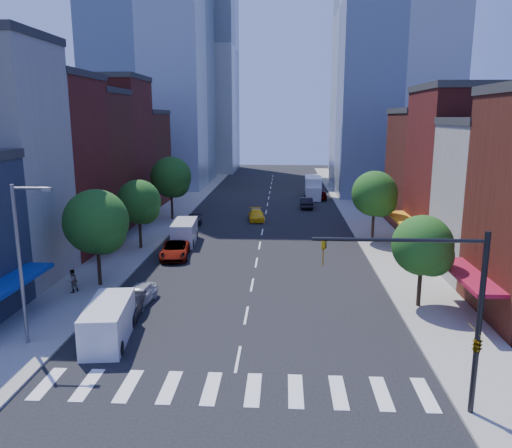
{
  "coord_description": "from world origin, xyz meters",
  "views": [
    {
      "loc": [
        2.31,
        -24.34,
        12.62
      ],
      "look_at": [
        0.35,
        11.03,
        5.0
      ],
      "focal_mm": 35.0,
      "sensor_mm": 36.0,
      "label": 1
    }
  ],
  "objects_px": {
    "traffic_car_far": "(322,195)",
    "taxi": "(256,215)",
    "traffic_car_oncoming": "(306,203)",
    "pedestrian_far": "(72,281)",
    "parked_car_third": "(175,250)",
    "parked_car_rear": "(191,223)",
    "box_truck": "(313,188)",
    "cargo_van_near": "(108,323)",
    "parked_car_second": "(130,306)",
    "cargo_van_far": "(184,232)",
    "parked_car_front": "(139,295)"
  },
  "relations": [
    {
      "from": "traffic_car_far",
      "to": "taxi",
      "type": "bearing_deg",
      "value": 65.13
    },
    {
      "from": "traffic_car_far",
      "to": "traffic_car_oncoming",
      "type": "bearing_deg",
      "value": 74.72
    },
    {
      "from": "traffic_car_far",
      "to": "pedestrian_far",
      "type": "bearing_deg",
      "value": 68.71
    },
    {
      "from": "traffic_car_oncoming",
      "to": "pedestrian_far",
      "type": "height_order",
      "value": "pedestrian_far"
    },
    {
      "from": "taxi",
      "to": "traffic_car_oncoming",
      "type": "relative_size",
      "value": 0.98
    },
    {
      "from": "parked_car_third",
      "to": "parked_car_rear",
      "type": "height_order",
      "value": "parked_car_third"
    },
    {
      "from": "parked_car_rear",
      "to": "traffic_car_far",
      "type": "xyz_separation_m",
      "value": [
        16.65,
        21.25,
        0.03
      ]
    },
    {
      "from": "pedestrian_far",
      "to": "box_truck",
      "type": "bearing_deg",
      "value": -171.55
    },
    {
      "from": "taxi",
      "to": "cargo_van_near",
      "type": "bearing_deg",
      "value": -107.21
    },
    {
      "from": "parked_car_second",
      "to": "cargo_van_far",
      "type": "bearing_deg",
      "value": 86.35
    },
    {
      "from": "parked_car_front",
      "to": "pedestrian_far",
      "type": "relative_size",
      "value": 2.35
    },
    {
      "from": "taxi",
      "to": "pedestrian_far",
      "type": "distance_m",
      "value": 29.65
    },
    {
      "from": "cargo_van_far",
      "to": "cargo_van_near",
      "type": "bearing_deg",
      "value": -93.64
    },
    {
      "from": "cargo_van_far",
      "to": "parked_car_rear",
      "type": "bearing_deg",
      "value": 91.47
    },
    {
      "from": "parked_car_front",
      "to": "parked_car_second",
      "type": "xyz_separation_m",
      "value": [
        0.0,
        -1.97,
        -0.01
      ]
    },
    {
      "from": "parked_car_rear",
      "to": "pedestrian_far",
      "type": "bearing_deg",
      "value": -96.64
    },
    {
      "from": "parked_car_front",
      "to": "parked_car_third",
      "type": "relative_size",
      "value": 0.76
    },
    {
      "from": "traffic_car_far",
      "to": "box_truck",
      "type": "xyz_separation_m",
      "value": [
        -1.27,
        1.58,
        0.91
      ]
    },
    {
      "from": "taxi",
      "to": "parked_car_second",
      "type": "bearing_deg",
      "value": -108.39
    },
    {
      "from": "cargo_van_near",
      "to": "pedestrian_far",
      "type": "xyz_separation_m",
      "value": [
        -5.31,
        7.6,
        -0.13
      ]
    },
    {
      "from": "cargo_van_far",
      "to": "traffic_car_oncoming",
      "type": "xyz_separation_m",
      "value": [
        13.26,
        20.87,
        -0.37
      ]
    },
    {
      "from": "parked_car_second",
      "to": "pedestrian_far",
      "type": "relative_size",
      "value": 2.41
    },
    {
      "from": "cargo_van_near",
      "to": "pedestrian_far",
      "type": "distance_m",
      "value": 9.27
    },
    {
      "from": "parked_car_second",
      "to": "parked_car_rear",
      "type": "distance_m",
      "value": 26.05
    },
    {
      "from": "parked_car_second",
      "to": "parked_car_rear",
      "type": "relative_size",
      "value": 0.91
    },
    {
      "from": "parked_car_rear",
      "to": "box_truck",
      "type": "bearing_deg",
      "value": 60.86
    },
    {
      "from": "parked_car_rear",
      "to": "traffic_car_far",
      "type": "distance_m",
      "value": 27.0
    },
    {
      "from": "parked_car_front",
      "to": "cargo_van_far",
      "type": "distance_m",
      "value": 16.96
    },
    {
      "from": "parked_car_front",
      "to": "parked_car_rear",
      "type": "relative_size",
      "value": 0.89
    },
    {
      "from": "parked_car_third",
      "to": "cargo_van_near",
      "type": "distance_m",
      "value": 17.46
    },
    {
      "from": "parked_car_front",
      "to": "box_truck",
      "type": "bearing_deg",
      "value": 78.57
    },
    {
      "from": "taxi",
      "to": "parked_car_third",
      "type": "bearing_deg",
      "value": -117.08
    },
    {
      "from": "parked_car_third",
      "to": "pedestrian_far",
      "type": "height_order",
      "value": "pedestrian_far"
    },
    {
      "from": "parked_car_rear",
      "to": "traffic_car_oncoming",
      "type": "distance_m",
      "value": 19.58
    },
    {
      "from": "parked_car_front",
      "to": "traffic_car_oncoming",
      "type": "height_order",
      "value": "traffic_car_oncoming"
    },
    {
      "from": "parked_car_rear",
      "to": "taxi",
      "type": "relative_size",
      "value": 0.97
    },
    {
      "from": "parked_car_front",
      "to": "cargo_van_near",
      "type": "bearing_deg",
      "value": -84.98
    },
    {
      "from": "cargo_van_far",
      "to": "pedestrian_far",
      "type": "bearing_deg",
      "value": -112.8
    },
    {
      "from": "parked_car_second",
      "to": "traffic_car_oncoming",
      "type": "height_order",
      "value": "traffic_car_oncoming"
    },
    {
      "from": "pedestrian_far",
      "to": "traffic_car_far",
      "type": "bearing_deg",
      "value": -173.68
    },
    {
      "from": "box_truck",
      "to": "parked_car_rear",
      "type": "bearing_deg",
      "value": -122.03
    },
    {
      "from": "box_truck",
      "to": "parked_car_second",
      "type": "bearing_deg",
      "value": -104.61
    },
    {
      "from": "parked_car_third",
      "to": "parked_car_rear",
      "type": "relative_size",
      "value": 1.18
    },
    {
      "from": "parked_car_rear",
      "to": "traffic_car_far",
      "type": "bearing_deg",
      "value": 56.74
    },
    {
      "from": "cargo_van_near",
      "to": "parked_car_second",
      "type": "bearing_deg",
      "value": 81.83
    },
    {
      "from": "parked_car_front",
      "to": "taxi",
      "type": "xyz_separation_m",
      "value": [
        6.5,
        28.9,
        -0.01
      ]
    },
    {
      "from": "taxi",
      "to": "box_truck",
      "type": "xyz_separation_m",
      "value": [
        8.02,
        17.99,
        0.92
      ]
    },
    {
      "from": "parked_car_front",
      "to": "parked_car_second",
      "type": "relative_size",
      "value": 0.98
    },
    {
      "from": "parked_car_third",
      "to": "traffic_car_oncoming",
      "type": "distance_m",
      "value": 29.3
    },
    {
      "from": "parked_car_second",
      "to": "box_truck",
      "type": "xyz_separation_m",
      "value": [
        14.52,
        48.87,
        0.91
      ]
    }
  ]
}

